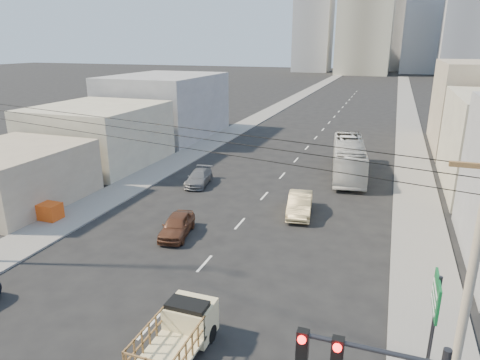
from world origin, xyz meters
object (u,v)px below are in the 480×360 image
Objects in this scene: utility_pole at (463,320)px; crate_stack at (48,211)px; flatbed_pickup at (178,332)px; city_bus at (349,158)px; sedan_tan at (300,204)px; sedan_brown at (177,225)px; sedan_grey at (199,178)px; green_sign at (434,311)px.

crate_stack is (-24.50, 11.06, -4.50)m from utility_pole.
utility_pole is (9.37, -1.79, 4.09)m from flatbed_pickup.
sedan_tan is (-2.23, -11.37, -0.86)m from city_bus.
sedan_tan is (6.78, 6.23, 0.09)m from sedan_brown.
utility_pole reaches higher than flatbed_pickup.
sedan_grey is (-9.88, 3.84, -0.15)m from sedan_tan.
utility_pole reaches higher than sedan_brown.
flatbed_pickup is 0.44× the size of utility_pole.
sedan_brown is 0.82× the size of green_sign.
utility_pole is at bearing -74.65° from sedan_tan.
sedan_grey is 12.77m from crate_stack.
green_sign reaches higher than city_bus.
crate_stack is at bearing -143.10° from city_bus.
sedan_tan reaches higher than sedan_brown.
sedan_grey is 26.34m from green_sign.
sedan_brown is at bearing -124.66° from city_bus.
green_sign is (17.50, -19.45, 3.11)m from sedan_grey.
flatbed_pickup is at bearing -105.06° from city_bus.
flatbed_pickup is 11.42m from sedan_brown.
utility_pole is at bearing -86.56° from city_bus.
green_sign is at bearing -86.25° from city_bus.
crate_stack is (-9.77, -0.82, -0.01)m from sedan_brown.
city_bus is 14.30m from sedan_grey.
sedan_brown is 17.45m from green_sign.
city_bus is 1.18× the size of utility_pole.
sedan_grey is at bearing 150.40° from sedan_tan.
sedan_tan is (1.42, 16.32, -0.31)m from flatbed_pickup.
sedan_grey is 2.41× the size of crate_stack.
city_bus is 6.56× the size of crate_stack.
sedan_brown is 19.45m from utility_pole.
city_bus is 19.80m from sedan_brown.
city_bus is at bearing 52.10° from sedan_brown.
utility_pole reaches higher than city_bus.
utility_pole is at bearing -49.65° from sedan_brown.
flatbed_pickup is 0.37× the size of city_bus.
sedan_grey is at bearing 129.10° from utility_pole.
city_bus reaches higher than sedan_brown.
green_sign reaches higher than sedan_grey.
sedan_grey is at bearing 112.77° from flatbed_pickup.
crate_stack is (-24.16, 8.56, -3.05)m from green_sign.
crate_stack is (-16.55, -7.05, -0.09)m from sedan_tan.
city_bus is at bearing 101.29° from green_sign.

